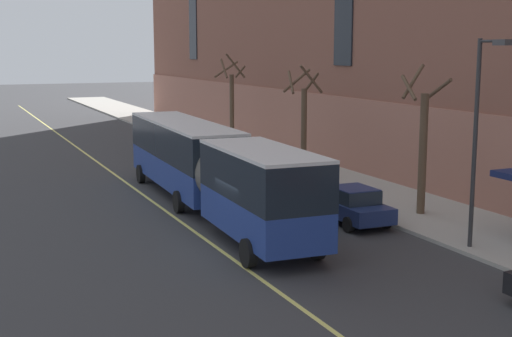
% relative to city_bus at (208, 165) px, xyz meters
% --- Properties ---
extents(ground_plane, '(260.00, 260.00, 0.00)m').
position_rel_city_bus_xyz_m(ground_plane, '(-0.47, -6.14, -2.14)').
color(ground_plane, '#38383A').
extents(sidewalk, '(5.38, 160.00, 0.15)m').
position_rel_city_bus_xyz_m(sidewalk, '(8.69, -3.14, -2.07)').
color(sidewalk, '#ADA89E').
rests_on(sidewalk, ground).
extents(city_bus, '(3.49, 19.89, 3.71)m').
position_rel_city_bus_xyz_m(city_bus, '(0.00, 0.00, 0.00)').
color(city_bus, navy).
rests_on(city_bus, ground).
extents(parked_car_green_0, '(2.01, 4.30, 1.56)m').
position_rel_city_bus_xyz_m(parked_car_green_0, '(4.86, 12.07, -1.36)').
color(parked_car_green_0, '#23603D').
rests_on(parked_car_green_0, ground).
extents(parked_car_black_2, '(2.00, 4.66, 1.56)m').
position_rel_city_bus_xyz_m(parked_car_black_2, '(4.86, 23.59, -1.36)').
color(parked_car_black_2, black).
rests_on(parked_car_black_2, ground).
extents(parked_car_navy_3, '(2.00, 4.35, 1.56)m').
position_rel_city_bus_xyz_m(parked_car_navy_3, '(4.78, -4.40, -1.36)').
color(parked_car_navy_3, navy).
rests_on(parked_car_navy_3, ground).
extents(parked_car_navy_5, '(2.10, 4.31, 1.56)m').
position_rel_city_bus_xyz_m(parked_car_navy_5, '(4.67, 5.87, -1.36)').
color(parked_car_navy_5, navy).
rests_on(parked_car_navy_5, ground).
extents(street_tree_mid_block, '(1.81, 1.74, 6.44)m').
position_rel_city_bus_xyz_m(street_tree_mid_block, '(8.17, -4.55, 1.11)').
color(street_tree_mid_block, brown).
rests_on(street_tree_mid_block, sidewalk).
extents(street_tree_far_uptown, '(1.88, 1.87, 6.22)m').
position_rel_city_bus_xyz_m(street_tree_far_uptown, '(8.17, 6.50, 1.12)').
color(street_tree_far_uptown, brown).
rests_on(street_tree_far_uptown, sidewalk).
extents(street_tree_far_downtown, '(1.87, 1.80, 6.77)m').
position_rel_city_bus_xyz_m(street_tree_far_downtown, '(8.18, 17.55, 1.33)').
color(street_tree_far_downtown, brown).
rests_on(street_tree_far_downtown, sidewalk).
extents(street_lamp, '(0.36, 1.48, 7.45)m').
position_rel_city_bus_xyz_m(street_lamp, '(6.59, -9.89, 2.52)').
color(street_lamp, '#2D2D30').
rests_on(street_lamp, sidewalk).
extents(lane_centerline, '(0.16, 140.00, 0.01)m').
position_rel_city_bus_xyz_m(lane_centerline, '(-1.70, -3.14, -2.14)').
color(lane_centerline, '#E0D66B').
rests_on(lane_centerline, ground).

